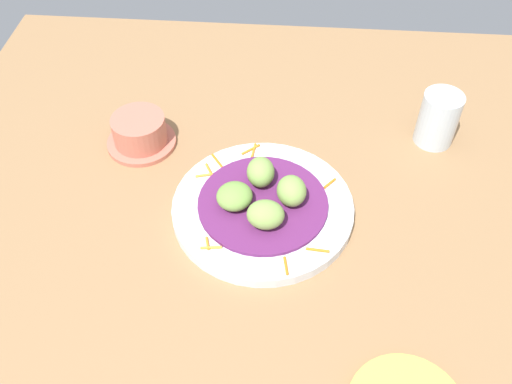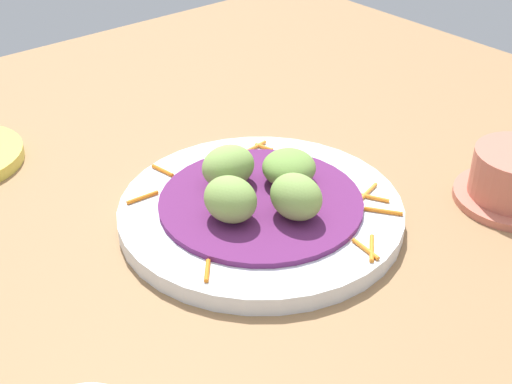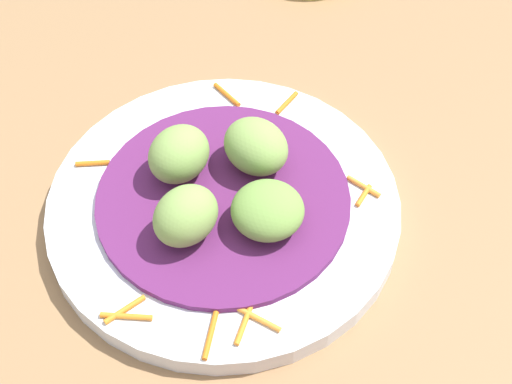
{
  "view_description": "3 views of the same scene",
  "coord_description": "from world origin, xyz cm",
  "px_view_note": "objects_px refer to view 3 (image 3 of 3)",
  "views": [
    {
      "loc": [
        5.01,
        -54.33,
        67.8
      ],
      "look_at": [
        0.56,
        2.01,
        6.13
      ],
      "focal_mm": 39.71,
      "sensor_mm": 36.0,
      "label": 1
    },
    {
      "loc": [
        37.37,
        43.97,
        40.9
      ],
      "look_at": [
        3.5,
        3.25,
        6.7
      ],
      "focal_mm": 48.68,
      "sensor_mm": 36.0,
      "label": 2
    },
    {
      "loc": [
        -26.28,
        25.33,
        50.86
      ],
      "look_at": [
        -0.27,
        0.03,
        5.15
      ],
      "focal_mm": 54.08,
      "sensor_mm": 36.0,
      "label": 3
    }
  ],
  "objects_px": {
    "main_plate": "(224,208)",
    "guac_scoop_back": "(179,154)",
    "guac_scoop_center": "(268,210)",
    "guac_scoop_right": "(256,146)",
    "guac_scoop_left": "(186,216)"
  },
  "relations": [
    {
      "from": "main_plate",
      "to": "guac_scoop_back",
      "type": "xyz_separation_m",
      "value": [
        0.04,
        0.01,
        0.04
      ]
    },
    {
      "from": "guac_scoop_center",
      "to": "guac_scoop_right",
      "type": "height_order",
      "value": "guac_scoop_right"
    },
    {
      "from": "main_plate",
      "to": "guac_scoop_center",
      "type": "xyz_separation_m",
      "value": [
        -0.04,
        -0.01,
        0.03
      ]
    },
    {
      "from": "guac_scoop_left",
      "to": "guac_scoop_back",
      "type": "relative_size",
      "value": 1.0
    },
    {
      "from": "main_plate",
      "to": "guac_scoop_back",
      "type": "height_order",
      "value": "guac_scoop_back"
    },
    {
      "from": "main_plate",
      "to": "guac_scoop_right",
      "type": "bearing_deg",
      "value": -80.98
    },
    {
      "from": "guac_scoop_left",
      "to": "guac_scoop_right",
      "type": "bearing_deg",
      "value": -80.98
    },
    {
      "from": "guac_scoop_center",
      "to": "guac_scoop_left",
      "type": "bearing_deg",
      "value": 54.02
    },
    {
      "from": "main_plate",
      "to": "guac_scoop_center",
      "type": "distance_m",
      "value": 0.05
    },
    {
      "from": "guac_scoop_right",
      "to": "guac_scoop_back",
      "type": "bearing_deg",
      "value": 54.02
    },
    {
      "from": "guac_scoop_left",
      "to": "guac_scoop_back",
      "type": "height_order",
      "value": "same"
    },
    {
      "from": "guac_scoop_left",
      "to": "guac_scoop_back",
      "type": "bearing_deg",
      "value": -35.98
    },
    {
      "from": "guac_scoop_center",
      "to": "guac_scoop_right",
      "type": "relative_size",
      "value": 1.0
    },
    {
      "from": "guac_scoop_right",
      "to": "guac_scoop_back",
      "type": "relative_size",
      "value": 1.05
    },
    {
      "from": "main_plate",
      "to": "guac_scoop_left",
      "type": "xyz_separation_m",
      "value": [
        -0.01,
        0.04,
        0.04
      ]
    }
  ]
}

